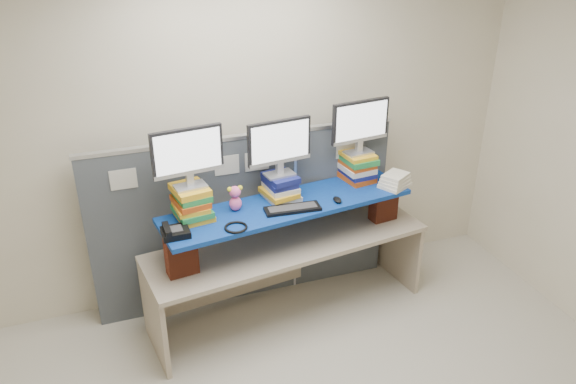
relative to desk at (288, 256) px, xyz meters
name	(u,v)px	position (x,y,z in m)	size (l,w,h in m)	color
room	(333,268)	(-0.25, -1.42, 0.83)	(5.00, 4.00, 2.80)	beige
cubicle_partition	(246,219)	(-0.25, 0.36, 0.20)	(2.60, 0.06, 1.53)	#3F444B
desk	(288,256)	(0.00, 0.00, 0.00)	(2.40, 0.99, 0.71)	tan
brick_pier_left	(181,255)	(-0.89, -0.17, 0.30)	(0.22, 0.12, 0.31)	maroon
brick_pier_right	(384,203)	(0.90, 0.07, 0.30)	(0.22, 0.12, 0.31)	maroon
blue_board	(288,205)	(0.00, 0.00, 0.47)	(2.03, 0.51, 0.04)	#0B4092
book_stack_left	(192,203)	(-0.75, 0.02, 0.61)	(0.30, 0.35, 0.25)	gold
book_stack_center	(280,187)	(-0.02, 0.12, 0.58)	(0.30, 0.33, 0.20)	silver
book_stack_right	(357,166)	(0.70, 0.22, 0.61)	(0.27, 0.33, 0.25)	#B74411
monitor_left	(188,155)	(-0.75, 0.02, 1.00)	(0.52, 0.18, 0.45)	#B4B4BA
monitor_center	(279,145)	(-0.03, 0.12, 0.94)	(0.52, 0.18, 0.45)	#B4B4BA
monitor_right	(360,124)	(0.70, 0.22, 0.99)	(0.52, 0.18, 0.45)	#B4B4BA
keyboard	(293,209)	(0.00, -0.12, 0.50)	(0.44, 0.18, 0.03)	black
mouse	(337,200)	(0.38, -0.10, 0.50)	(0.06, 0.11, 0.03)	black
desk_phone	(174,232)	(-0.92, -0.20, 0.52)	(0.20, 0.18, 0.08)	black
headset	(236,227)	(-0.49, -0.25, 0.49)	(0.17, 0.17, 0.02)	black
plush_toy	(235,198)	(-0.42, 0.03, 0.59)	(0.12, 0.09, 0.20)	pink
binder_stack	(395,181)	(0.94, -0.01, 0.54)	(0.30, 0.28, 0.12)	beige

